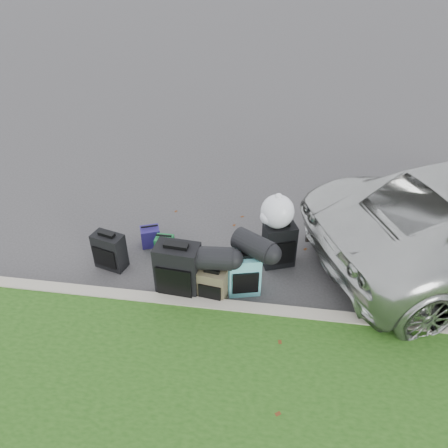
# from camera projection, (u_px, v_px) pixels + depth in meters

# --- Properties ---
(ground) EXTENTS (120.00, 120.00, 0.00)m
(ground) POSITION_uv_depth(u_px,v_px,m) (229.00, 262.00, 6.48)
(ground) COLOR #383535
(ground) RESTS_ON ground
(curb) EXTENTS (120.00, 0.18, 0.15)m
(curb) POSITION_uv_depth(u_px,v_px,m) (219.00, 308.00, 5.63)
(curb) COLOR #9E937F
(curb) RESTS_ON ground
(suitcase_small_black) EXTENTS (0.49, 0.35, 0.55)m
(suitcase_small_black) POSITION_uv_depth(u_px,v_px,m) (110.00, 251.00, 6.27)
(suitcase_small_black) COLOR black
(suitcase_small_black) RESTS_ON ground
(suitcase_large_black_left) EXTENTS (0.59, 0.38, 0.81)m
(suitcase_large_black_left) POSITION_uv_depth(u_px,v_px,m) (178.00, 271.00, 5.72)
(suitcase_large_black_left) COLOR black
(suitcase_large_black_left) RESTS_ON ground
(suitcase_olive) EXTENTS (0.39, 0.27, 0.50)m
(suitcase_olive) POSITION_uv_depth(u_px,v_px,m) (212.00, 286.00, 5.71)
(suitcase_olive) COLOR #463E2A
(suitcase_olive) RESTS_ON ground
(suitcase_teal) EXTENTS (0.47, 0.35, 0.60)m
(suitcase_teal) POSITION_uv_depth(u_px,v_px,m) (244.00, 274.00, 5.82)
(suitcase_teal) COLOR teal
(suitcase_teal) RESTS_ON ground
(suitcase_large_black_right) EXTENTS (0.51, 0.41, 0.67)m
(suitcase_large_black_right) POSITION_uv_depth(u_px,v_px,m) (279.00, 245.00, 6.28)
(suitcase_large_black_right) COLOR black
(suitcase_large_black_right) RESTS_ON ground
(tote_green) EXTENTS (0.26, 0.21, 0.30)m
(tote_green) POSITION_uv_depth(u_px,v_px,m) (165.00, 246.00, 6.57)
(tote_green) COLOR #16662F
(tote_green) RESTS_ON ground
(tote_navy) EXTENTS (0.35, 0.31, 0.31)m
(tote_navy) POSITION_uv_depth(u_px,v_px,m) (150.00, 236.00, 6.75)
(tote_navy) COLOR navy
(tote_navy) RESTS_ON ground
(duffel_left) EXTENTS (0.59, 0.35, 0.30)m
(duffel_left) POSITION_uv_depth(u_px,v_px,m) (210.00, 258.00, 5.55)
(duffel_left) COLOR black
(duffel_left) RESTS_ON suitcase_olive
(duffel_right) EXTENTS (0.61, 0.54, 0.30)m
(duffel_right) POSITION_uv_depth(u_px,v_px,m) (254.00, 245.00, 5.60)
(duffel_right) COLOR black
(duffel_right) RESTS_ON suitcase_teal
(trash_bag) EXTENTS (0.46, 0.46, 0.46)m
(trash_bag) POSITION_uv_depth(u_px,v_px,m) (277.00, 212.00, 5.97)
(trash_bag) COLOR white
(trash_bag) RESTS_ON suitcase_large_black_right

